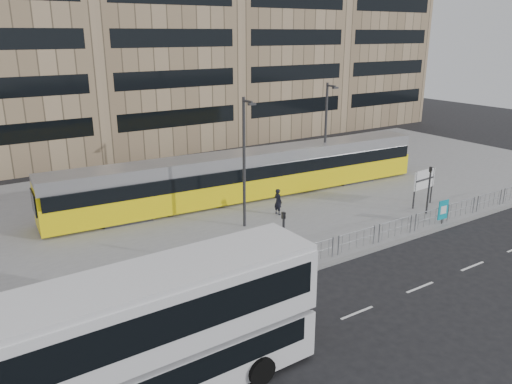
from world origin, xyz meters
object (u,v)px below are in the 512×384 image
tram (249,174)px  lamp_post_west (245,158)px  double_decker_bus (150,334)px  pedestrian (278,202)px  station_sign (424,181)px  ad_panel (443,210)px  traffic_light_east (429,184)px  traffic_light_west (283,235)px  lamp_post_east (326,130)px

tram → lamp_post_west: size_ratio=3.63×
double_decker_bus → pedestrian: (13.10, 11.47, -1.41)m
station_sign → ad_panel: bearing=-125.2°
double_decker_bus → pedestrian: bearing=40.1°
ad_panel → traffic_light_east: traffic_light_east is taller
station_sign → pedestrian: size_ratio=1.47×
tram → traffic_light_west: 11.86m
traffic_light_west → station_sign: bearing=9.7°
ad_panel → pedestrian: bearing=140.3°
pedestrian → lamp_post_west: (-2.87, -0.62, 3.37)m
station_sign → traffic_light_west: size_ratio=0.80×
ad_panel → lamp_post_east: lamp_post_east is taller
pedestrian → lamp_post_east: lamp_post_east is taller
station_sign → lamp_post_west: size_ratio=0.32×
tram → ad_panel: size_ratio=18.63×
double_decker_bus → traffic_light_east: double_decker_bus is taller
ad_panel → lamp_post_west: size_ratio=0.20×
lamp_post_west → ad_panel: bearing=-31.4°
double_decker_bus → traffic_light_west: size_ratio=3.61×
tram → lamp_post_west: bearing=-121.3°
lamp_post_west → lamp_post_east: bearing=22.6°
lamp_post_east → double_decker_bus: bearing=-143.2°
station_sign → traffic_light_west: bearing=-172.9°
ad_panel → traffic_light_east: 2.16m
double_decker_bus → station_sign: bearing=17.6°
lamp_post_west → lamp_post_east: 10.45m
tram → lamp_post_west: 6.23m
traffic_light_west → traffic_light_east: (12.63, 1.61, 0.00)m
traffic_light_west → ad_panel: bearing=-2.4°
lamp_post_west → pedestrian: bearing=12.2°
pedestrian → lamp_post_east: bearing=-70.8°
station_sign → pedestrian: bearing=151.9°
traffic_light_west → traffic_light_east: bearing=5.4°
tram → lamp_post_east: 6.88m
double_decker_bus → pedestrian: double_decker_bus is taller
traffic_light_west → lamp_post_east: 15.37m
station_sign → lamp_post_east: size_ratio=0.32×
ad_panel → double_decker_bus: bearing=-164.0°
double_decker_bus → traffic_light_east: bearing=15.6°
traffic_light_west → pedestrian: bearing=54.1°
station_sign → lamp_post_east: (-2.29, 7.35, 2.48)m
double_decker_bus → lamp_post_east: lamp_post_east is taller
station_sign → traffic_light_east: 1.56m
double_decker_bus → tram: bearing=47.8°
double_decker_bus → traffic_light_east: size_ratio=3.61×
station_sign → traffic_light_west: traffic_light_west is taller
double_decker_bus → traffic_light_west: double_decker_bus is taller
pedestrian → tram: bearing=-13.4°
double_decker_bus → station_sign: double_decker_bus is taller
traffic_light_west → lamp_post_east: lamp_post_east is taller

